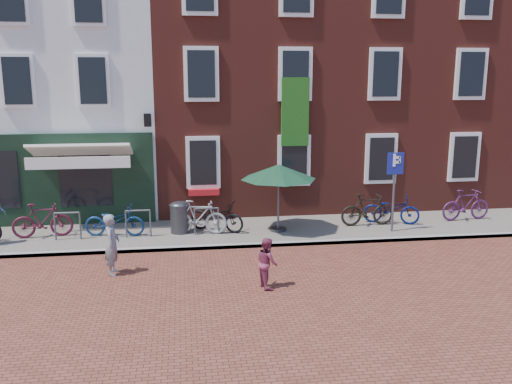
{
  "coord_description": "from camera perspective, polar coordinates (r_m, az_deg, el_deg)",
  "views": [
    {
      "loc": [
        -0.18,
        -14.56,
        4.77
      ],
      "look_at": [
        1.83,
        0.06,
        1.6
      ],
      "focal_mm": 38.27,
      "sensor_mm": 36.0,
      "label": 1
    }
  ],
  "objects": [
    {
      "name": "building_brick_right",
      "position": [
        23.06,
        13.25,
        12.38
      ],
      "size": [
        6.0,
        8.0,
        10.0
      ],
      "primitive_type": "cube",
      "color": "maroon",
      "rests_on": "ground"
    },
    {
      "name": "building_brick_mid",
      "position": [
        21.67,
        -2.12,
        12.73
      ],
      "size": [
        6.0,
        8.0,
        10.0
      ],
      "primitive_type": "cube",
      "color": "maroon",
      "rests_on": "ground"
    },
    {
      "name": "litter_bin",
      "position": [
        16.58,
        -8.0,
        -2.44
      ],
      "size": [
        0.56,
        0.56,
        1.03
      ],
      "color": "#3B3B3D",
      "rests_on": "sidewalk"
    },
    {
      "name": "bicycle_4",
      "position": [
        16.65,
        -4.12,
        -2.54
      ],
      "size": [
        1.83,
        1.41,
        0.93
      ],
      "primitive_type": "imported",
      "rotation": [
        0.0,
        0.0,
        1.05
      ],
      "color": "black",
      "rests_on": "sidewalk"
    },
    {
      "name": "bicycle_5",
      "position": [
        17.55,
        11.56,
        -1.82
      ],
      "size": [
        1.71,
        0.5,
        1.03
      ],
      "primitive_type": "imported",
      "rotation": [
        0.0,
        0.0,
        1.58
      ],
      "color": "black",
      "rests_on": "sidewalk"
    },
    {
      "name": "boy",
      "position": [
        12.53,
        1.16,
        -7.39
      ],
      "size": [
        0.56,
        0.65,
        1.17
      ],
      "primitive_type": "imported",
      "rotation": [
        0.0,
        0.0,
        1.8
      ],
      "color": "#88334D",
      "rests_on": "ground"
    },
    {
      "name": "bicycle_2",
      "position": [
        16.64,
        -14.56,
        -2.92
      ],
      "size": [
        1.83,
        0.85,
        0.93
      ],
      "primitive_type": "imported",
      "rotation": [
        0.0,
        0.0,
        1.44
      ],
      "color": "navy",
      "rests_on": "sidewalk"
    },
    {
      "name": "bicycle_7",
      "position": [
        19.12,
        21.09,
        -1.25
      ],
      "size": [
        1.75,
        0.65,
        1.03
      ],
      "primitive_type": "imported",
      "rotation": [
        0.0,
        0.0,
        1.67
      ],
      "color": "#4A1E47",
      "rests_on": "sidewalk"
    },
    {
      "name": "bicycle_3",
      "position": [
        16.39,
        -6.03,
        -2.63
      ],
      "size": [
        1.77,
        0.79,
        1.03
      ],
      "primitive_type": "imported",
      "rotation": [
        0.0,
        0.0,
        1.39
      ],
      "color": "gray",
      "rests_on": "sidewalk"
    },
    {
      "name": "bicycle_1",
      "position": [
        17.14,
        -21.42,
        -2.77
      ],
      "size": [
        1.75,
        0.67,
        1.03
      ],
      "primitive_type": "imported",
      "rotation": [
        0.0,
        0.0,
        1.68
      ],
      "color": "#4D1324",
      "rests_on": "sidewalk"
    },
    {
      "name": "parking_sign",
      "position": [
        16.81,
        14.29,
        1.48
      ],
      "size": [
        0.5,
        0.08,
        2.43
      ],
      "color": "#4C4C4F",
      "rests_on": "sidewalk"
    },
    {
      "name": "building_stucco",
      "position": [
        22.09,
        -20.82,
        10.65
      ],
      "size": [
        8.0,
        8.0,
        9.0
      ],
      "primitive_type": "cube",
      "color": "silver",
      "rests_on": "ground"
    },
    {
      "name": "parasol",
      "position": [
        16.35,
        2.38,
        2.4
      ],
      "size": [
        2.3,
        2.3,
        2.15
      ],
      "color": "#4C4C4F",
      "rests_on": "sidewalk"
    },
    {
      "name": "woman",
      "position": [
        13.72,
        -14.81,
        -5.32
      ],
      "size": [
        0.4,
        0.57,
        1.5
      ],
      "primitive_type": "imported",
      "rotation": [
        0.0,
        0.0,
        1.5
      ],
      "color": "gray",
      "rests_on": "ground"
    },
    {
      "name": "bicycle_6",
      "position": [
        17.99,
        13.96,
        -1.76
      ],
      "size": [
        1.87,
        1.21,
        0.93
      ],
      "primitive_type": "imported",
      "rotation": [
        0.0,
        0.0,
        1.2
      ],
      "color": "#06134F",
      "rests_on": "sidewalk"
    },
    {
      "name": "sidewalk",
      "position": [
        16.78,
        -3.5,
        -4.23
      ],
      "size": [
        24.0,
        3.0,
        0.1
      ],
      "primitive_type": "cube",
      "color": "slate",
      "rests_on": "ground"
    },
    {
      "name": "ground",
      "position": [
        15.32,
        -6.81,
        -6.1
      ],
      "size": [
        80.0,
        80.0,
        0.0
      ],
      "primitive_type": "plane",
      "color": "brown"
    }
  ]
}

